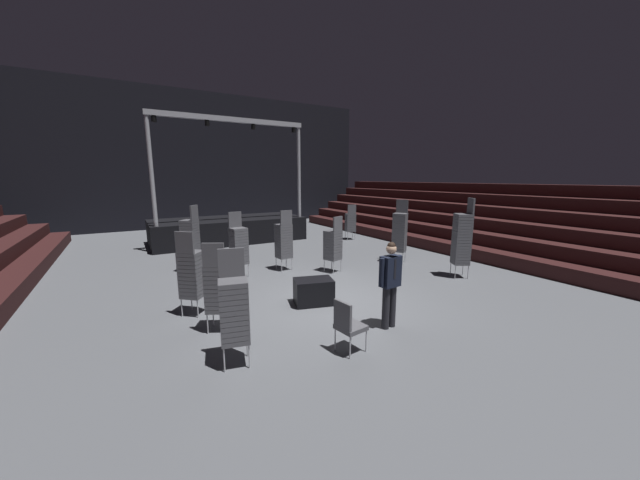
{
  "coord_description": "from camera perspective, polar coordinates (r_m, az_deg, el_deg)",
  "views": [
    {
      "loc": [
        -4.16,
        -6.49,
        2.98
      ],
      "look_at": [
        0.08,
        0.69,
        1.4
      ],
      "focal_mm": 18.59,
      "sensor_mm": 36.0,
      "label": 1
    }
  ],
  "objects": [
    {
      "name": "bleacher_bank_right",
      "position": [
        15.01,
        29.17,
        3.13
      ],
      "size": [
        4.5,
        24.0,
        2.7
      ],
      "rotation": [
        0.0,
        0.0,
        -1.57
      ],
      "color": "black",
      "rests_on": "ground_plane"
    },
    {
      "name": "chair_stack_front_left",
      "position": [
        6.78,
        -17.16,
        -7.62
      ],
      "size": [
        0.6,
        0.6,
        1.79
      ],
      "rotation": [
        0.0,
        0.0,
        5.78
      ],
      "color": "#B2B5BA",
      "rests_on": "ground_plane"
    },
    {
      "name": "man_with_tie",
      "position": [
        6.7,
        12.01,
        -6.73
      ],
      "size": [
        0.57,
        0.26,
        1.76
      ],
      "rotation": [
        0.0,
        0.0,
        3.21
      ],
      "color": "black",
      "rests_on": "ground_plane"
    },
    {
      "name": "chair_stack_rear_right",
      "position": [
        10.73,
        23.25,
        0.27
      ],
      "size": [
        0.61,
        0.61,
        2.39
      ],
      "rotation": [
        0.0,
        0.0,
        1.02
      ],
      "color": "#B2B5BA",
      "rests_on": "ground_plane"
    },
    {
      "name": "chair_stack_mid_centre",
      "position": [
        10.25,
        -13.82,
        -0.81
      ],
      "size": [
        0.49,
        0.49,
        1.96
      ],
      "rotation": [
        0.0,
        0.0,
        3.28
      ],
      "color": "#B2B5BA",
      "rests_on": "ground_plane"
    },
    {
      "name": "arena_end_wall",
      "position": [
        21.91,
        -20.12,
        12.75
      ],
      "size": [
        22.0,
        0.3,
        8.0
      ],
      "primitive_type": "cube",
      "color": "black",
      "rests_on": "ground_plane"
    },
    {
      "name": "chair_stack_front_right",
      "position": [
        7.72,
        -21.18,
        -5.31
      ],
      "size": [
        0.62,
        0.62,
        1.88
      ],
      "rotation": [
        0.0,
        0.0,
        5.56
      ],
      "color": "#B2B5BA",
      "rests_on": "ground_plane"
    },
    {
      "name": "chair_stack_mid_right",
      "position": [
        5.49,
        -14.59,
        -11.4
      ],
      "size": [
        0.53,
        0.53,
        1.88
      ],
      "rotation": [
        0.0,
        0.0,
        2.9
      ],
      "color": "#B2B5BA",
      "rests_on": "ground_plane"
    },
    {
      "name": "chair_stack_mid_left",
      "position": [
        10.76,
        -6.26,
        -0.03
      ],
      "size": [
        0.48,
        0.48,
        1.96
      ],
      "rotation": [
        0.0,
        0.0,
        0.09
      ],
      "color": "#B2B5BA",
      "rests_on": "ground_plane"
    },
    {
      "name": "loose_chair_near_man",
      "position": [
        5.84,
        4.82,
        -14.08
      ],
      "size": [
        0.49,
        0.49,
        0.95
      ],
      "rotation": [
        0.0,
        0.0,
        4.84
      ],
      "color": "#B2B5BA",
      "rests_on": "ground_plane"
    },
    {
      "name": "equipment_road_case",
      "position": [
        7.99,
        -1.11,
        -8.85
      ],
      "size": [
        1.03,
        0.83,
        0.6
      ],
      "primitive_type": "cube",
      "rotation": [
        0.0,
        0.0,
        -0.29
      ],
      "color": "black",
      "rests_on": "ground_plane"
    },
    {
      "name": "stage_riser",
      "position": [
        16.25,
        -15.43,
        2.03
      ],
      "size": [
        6.81,
        2.91,
        5.45
      ],
      "color": "black",
      "rests_on": "ground_plane"
    },
    {
      "name": "chair_stack_rear_centre",
      "position": [
        10.48,
        2.26,
        -0.72
      ],
      "size": [
        0.55,
        0.55,
        1.79
      ],
      "rotation": [
        0.0,
        0.0,
        0.31
      ],
      "color": "#B2B5BA",
      "rests_on": "ground_plane"
    },
    {
      "name": "chair_stack_aisle_left",
      "position": [
        16.13,
        5.26,
        3.12
      ],
      "size": [
        0.55,
        0.55,
        1.71
      ],
      "rotation": [
        0.0,
        0.0,
        5.98
      ],
      "color": "#B2B5BA",
      "rests_on": "ground_plane"
    },
    {
      "name": "ground_plane",
      "position": [
        8.28,
        1.98,
        -10.75
      ],
      "size": [
        22.0,
        30.0,
        0.1
      ],
      "primitive_type": "cube",
      "color": "#515459"
    },
    {
      "name": "chair_stack_rear_left",
      "position": [
        11.21,
        -21.41,
        0.16
      ],
      "size": [
        0.62,
        0.62,
        2.14
      ],
      "rotation": [
        0.0,
        0.0,
        0.89
      ],
      "color": "#B2B5BA",
      "rests_on": "ground_plane"
    },
    {
      "name": "chair_stack_aisle_right",
      "position": [
        11.95,
        13.57,
        1.42
      ],
      "size": [
        0.61,
        0.61,
        2.22
      ],
      "rotation": [
        0.0,
        0.0,
        2.14
      ],
      "color": "#B2B5BA",
      "rests_on": "ground_plane"
    }
  ]
}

